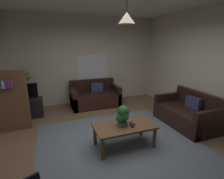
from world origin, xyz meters
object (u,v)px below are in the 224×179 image
Objects in this scene: potted_plant_on_table at (123,116)px; tv_stand at (26,109)px; tv at (23,92)px; pendant_lamp at (127,18)px; couch_under_window at (95,97)px; remote_on_table_0 at (133,126)px; couch_right_side at (187,114)px; remote_on_table_1 at (131,124)px; potted_palm_corner at (23,94)px; book_on_table_0 at (122,125)px; coffee_table at (124,128)px; bookshelf_corner at (11,101)px.

tv_stand is at bearing 130.29° from potted_plant_on_table.
pendant_lamp is (1.96, -2.23, 1.67)m from tv.
remote_on_table_0 is (0.05, -2.60, 0.19)m from couch_under_window.
remote_on_table_0 is at bearing -48.03° from tv.
couch_right_side is at bearing 52.28° from remote_on_table_0.
remote_on_table_1 is at bearing -47.15° from tv.
potted_palm_corner is at bearing 173.53° from couch_under_window.
tv_stand is at bearing -81.43° from potted_palm_corner.
potted_plant_on_table reaches higher than remote_on_table_1.
couch_under_window is 2.06m from tv_stand.
tv is 0.57× the size of potted_palm_corner.
remote_on_table_0 and remote_on_table_1 have the same top height.
book_on_table_0 is at bearing -53.93° from potted_palm_corner.
coffee_table is 3.42m from potted_palm_corner.
remote_on_table_0 is at bearing 122.85° from remote_on_table_1.
couch_right_side is 1.68× the size of tv_stand.
potted_palm_corner is (-2.16, 2.76, 0.09)m from remote_on_table_1.
couch_under_window is at bearing 129.99° from remote_on_table_0.
pendant_lamp is at bearing -53.49° from potted_palm_corner.
pendant_lamp reaches higher than couch_right_side.
potted_plant_on_table is at bearing -49.71° from tv_stand.
remote_on_table_0 is 3.57m from potted_palm_corner.
bookshelf_corner is at bearing -107.25° from couch_right_side.
couch_right_side is 2.09× the size of tv.
pendant_lamp is at bearing -92.03° from couch_under_window.
remote_on_table_0 is (-1.73, -0.41, 0.19)m from couch_right_side.
potted_palm_corner reaches higher than remote_on_table_0.
book_on_table_0 is 2.61m from bookshelf_corner.
remote_on_table_0 is 0.28× the size of pendant_lamp.
pendant_lamp is at bearing -175.71° from remote_on_table_0.
couch_right_side is at bearing 9.55° from potted_plant_on_table.
potted_palm_corner is at bearing 98.22° from tv.
potted_plant_on_table is at bearing -36.74° from bookshelf_corner.
tv is 0.51× the size of bookshelf_corner.
couch_under_window is 2.15m from potted_palm_corner.
coffee_table is at bearing 6.49° from potted_plant_on_table.
book_on_table_0 is 2.95m from tv_stand.
book_on_table_0 is 0.22m from remote_on_table_0.
pendant_lamp reaches higher than couch_under_window.
potted_plant_on_table is at bearing -92.98° from couch_under_window.
tv is (0.00, -0.02, 0.48)m from tv_stand.
remote_on_table_0 is at bearing -76.66° from couch_right_side.
remote_on_table_1 is (-1.74, -0.33, 0.19)m from couch_right_side.
coffee_table is at bearing -36.12° from bookshelf_corner.
remote_on_table_0 is 1.00× the size of remote_on_table_1.
tv_stand is at bearing -116.86° from couch_right_side.
couch_right_side is 1.98m from potted_plant_on_table.
remote_on_table_1 is 0.11× the size of bookshelf_corner.
tv_stand is at bearing 130.96° from coffee_table.
coffee_table is 0.84× the size of bookshelf_corner.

